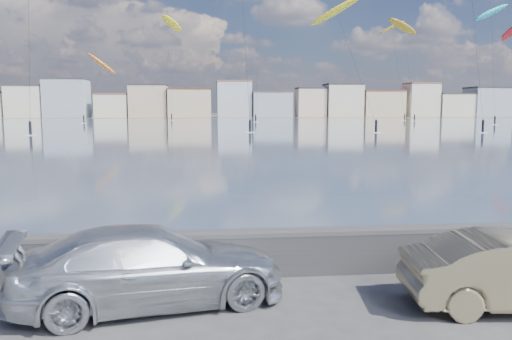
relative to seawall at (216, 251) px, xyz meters
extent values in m
plane|color=#333335|center=(0.00, -2.70, -0.58)|extent=(700.00, 700.00, 0.00)
cube|color=#374A67|center=(0.00, 88.80, -0.58)|extent=(500.00, 177.00, 0.00)
cube|color=#4C473D|center=(0.00, 197.30, -0.57)|extent=(500.00, 60.00, 0.00)
cube|color=#28282B|center=(0.00, 0.00, -0.13)|extent=(400.00, 0.35, 0.90)
cylinder|color=#28282B|center=(0.00, 0.00, 0.32)|extent=(400.00, 0.36, 0.36)
cube|color=silver|center=(-66.00, 183.30, 5.17)|extent=(13.00, 11.00, 11.50)
cube|color=#383330|center=(-66.00, 183.30, 11.22)|extent=(13.26, 11.22, 0.60)
cube|color=#9EA8B7|center=(-51.50, 183.30, 6.42)|extent=(15.00, 12.00, 14.00)
cube|color=#2D2D33|center=(-51.50, 183.30, 13.72)|extent=(15.30, 12.24, 0.60)
cube|color=silver|center=(-35.00, 183.30, 3.67)|extent=(12.00, 10.00, 8.50)
cube|color=brown|center=(-35.00, 183.30, 8.22)|extent=(12.24, 10.20, 0.60)
cube|color=#CCB293|center=(-21.50, 183.30, 5.42)|extent=(14.00, 11.00, 12.00)
cube|color=#2D2D33|center=(-21.50, 183.30, 11.72)|extent=(14.28, 11.22, 0.60)
cube|color=beige|center=(-6.00, 183.30, 4.67)|extent=(16.00, 13.00, 10.50)
cube|color=#562D23|center=(-6.00, 183.30, 10.22)|extent=(16.32, 13.26, 0.60)
cube|color=#B2B7C6|center=(11.00, 183.30, 6.17)|extent=(13.00, 10.00, 13.50)
cube|color=brown|center=(11.00, 183.30, 13.22)|extent=(13.26, 10.20, 0.60)
cube|color=#9EA8B7|center=(25.50, 183.30, 4.17)|extent=(15.00, 12.00, 9.50)
cube|color=#4C423D|center=(25.50, 183.30, 9.22)|extent=(15.30, 12.24, 0.60)
cube|color=beige|center=(41.00, 183.30, 4.92)|extent=(11.00, 9.00, 11.00)
cube|color=#2D2D33|center=(41.00, 183.30, 10.72)|extent=(11.22, 9.18, 0.60)
cube|color=beige|center=(54.00, 183.30, 5.67)|extent=(14.00, 11.00, 12.50)
cube|color=#383330|center=(54.00, 183.30, 12.22)|extent=(14.28, 11.22, 0.60)
cube|color=beige|center=(69.50, 183.30, 4.42)|extent=(16.00, 12.00, 10.00)
cube|color=brown|center=(69.50, 183.30, 9.72)|extent=(16.32, 12.24, 0.60)
cube|color=beige|center=(86.00, 183.30, 5.92)|extent=(12.00, 10.00, 13.00)
cube|color=brown|center=(86.00, 183.30, 12.72)|extent=(12.24, 10.20, 0.60)
cube|color=beige|center=(99.50, 183.30, 3.92)|extent=(14.00, 11.00, 9.00)
cube|color=#383330|center=(99.50, 183.30, 8.72)|extent=(14.28, 11.22, 0.60)
cube|color=#9EA8B7|center=(114.00, 183.30, 5.17)|extent=(15.00, 12.00, 11.50)
cube|color=#2D2D33|center=(114.00, 183.30, 11.22)|extent=(15.30, 12.24, 0.60)
imported|color=silver|center=(-1.27, -1.36, 0.16)|extent=(5.41, 3.07, 1.48)
cube|color=white|center=(12.87, 119.17, -0.53)|extent=(1.40, 0.42, 0.08)
cylinder|color=black|center=(12.87, 119.17, 0.37)|extent=(0.36, 0.36, 1.70)
sphere|color=black|center=(12.87, 119.17, 1.27)|extent=(0.28, 0.28, 0.28)
cylinder|color=black|center=(13.96, 124.65, 18.69)|extent=(2.23, 11.00, 35.95)
cube|color=white|center=(6.48, 64.24, -0.53)|extent=(1.40, 0.42, 0.08)
cylinder|color=black|center=(6.48, 64.24, 0.37)|extent=(0.36, 0.36, 1.70)
sphere|color=black|center=(6.48, 64.24, 1.27)|extent=(0.28, 0.28, 0.28)
cylinder|color=black|center=(5.81, 68.35, 18.33)|extent=(1.38, 8.25, 35.24)
ellipsoid|color=#19BFBF|center=(66.62, 103.13, 25.30)|extent=(10.50, 6.50, 6.24)
cube|color=white|center=(62.79, 92.90, -0.53)|extent=(1.40, 0.42, 0.08)
cylinder|color=black|center=(62.79, 92.90, 0.37)|extent=(0.36, 0.36, 1.70)
sphere|color=black|center=(62.79, 92.90, 1.27)|extent=(0.28, 0.28, 0.28)
cylinder|color=black|center=(64.71, 98.01, 13.01)|extent=(3.86, 10.27, 24.60)
cube|color=white|center=(-23.55, 58.99, -0.53)|extent=(1.40, 0.42, 0.08)
cylinder|color=black|center=(-23.55, 58.99, 0.37)|extent=(0.36, 0.36, 1.70)
sphere|color=black|center=(-23.55, 58.99, 1.27)|extent=(0.28, 0.28, 0.28)
cylinder|color=black|center=(-24.14, 62.80, 17.42)|extent=(1.20, 7.64, 33.42)
ellipsoid|color=#BF8C19|center=(56.58, 139.81, 27.47)|extent=(8.21, 3.32, 4.67)
cube|color=white|center=(58.63, 132.61, -0.53)|extent=(1.40, 0.42, 0.08)
cylinder|color=black|center=(58.63, 132.61, 0.37)|extent=(0.36, 0.36, 1.70)
sphere|color=black|center=(58.63, 132.61, 1.27)|extent=(0.28, 0.28, 0.28)
cylinder|color=black|center=(57.61, 136.21, 14.10)|extent=(2.09, 7.23, 26.76)
ellipsoid|color=orange|center=(-26.49, 123.68, 14.32)|extent=(7.58, 9.71, 6.52)
cube|color=white|center=(-29.49, 114.32, -0.53)|extent=(1.40, 0.42, 0.08)
cylinder|color=black|center=(-29.49, 114.32, 0.37)|extent=(0.36, 0.36, 1.70)
sphere|color=black|center=(-29.49, 114.32, 1.27)|extent=(0.28, 0.28, 0.28)
cylinder|color=black|center=(-27.99, 119.00, 7.52)|extent=(3.05, 9.40, 13.62)
ellipsoid|color=yellow|center=(22.44, 75.87, 19.72)|extent=(9.66, 5.87, 5.66)
cube|color=white|center=(25.01, 61.35, -0.53)|extent=(1.40, 0.42, 0.08)
cylinder|color=black|center=(25.01, 61.35, 0.37)|extent=(0.36, 0.36, 1.70)
sphere|color=black|center=(25.01, 61.35, 1.27)|extent=(0.28, 0.28, 0.28)
cylinder|color=black|center=(23.73, 68.61, 10.22)|extent=(2.61, 14.56, 19.02)
cube|color=white|center=(40.74, 59.66, -0.53)|extent=(1.40, 0.42, 0.08)
cylinder|color=black|center=(40.74, 59.66, 0.37)|extent=(0.36, 0.36, 1.70)
sphere|color=black|center=(40.74, 59.66, 1.27)|extent=(0.28, 0.28, 0.28)
cylinder|color=black|center=(40.34, 63.00, 16.09)|extent=(0.83, 6.72, 30.74)
ellipsoid|color=yellow|center=(-10.30, 152.75, 29.56)|extent=(7.57, 8.89, 5.67)
cube|color=white|center=(-10.27, 141.64, -0.53)|extent=(1.40, 0.42, 0.08)
cylinder|color=black|center=(-10.27, 141.64, 0.37)|extent=(0.36, 0.36, 1.70)
sphere|color=black|center=(-10.27, 141.64, 1.27)|extent=(0.28, 0.28, 0.28)
cylinder|color=black|center=(-10.28, 147.19, 15.14)|extent=(0.06, 11.14, 28.85)
ellipsoid|color=#BF8C19|center=(57.36, 133.48, 26.65)|extent=(10.69, 5.83, 5.88)
cube|color=white|center=(57.22, 122.29, -0.53)|extent=(1.40, 0.42, 0.08)
cylinder|color=black|center=(57.22, 122.29, 0.37)|extent=(0.36, 0.36, 1.70)
sphere|color=black|center=(57.22, 122.29, 1.27)|extent=(0.28, 0.28, 0.28)
cylinder|color=black|center=(57.29, 127.89, 13.68)|extent=(0.17, 11.21, 25.94)
ellipsoid|color=red|center=(83.66, 122.23, 23.71)|extent=(4.57, 10.73, 4.14)
camera|label=1|loc=(-0.21, -10.61, 3.11)|focal=35.00mm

